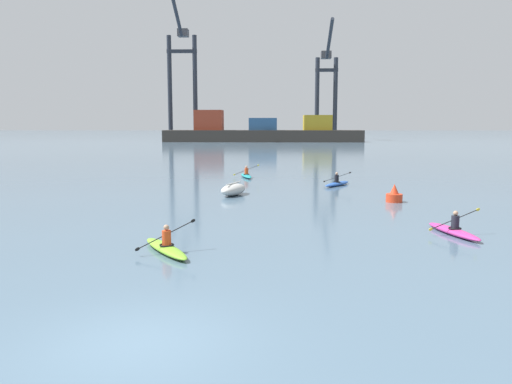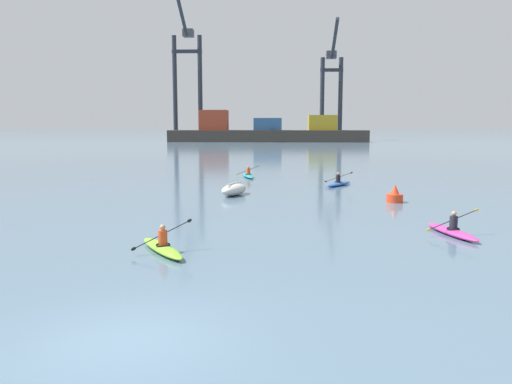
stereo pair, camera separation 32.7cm
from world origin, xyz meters
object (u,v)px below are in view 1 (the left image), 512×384
at_px(channel_buoy, 394,196).
at_px(gantry_crane_west_mid, 327,84).
at_px(container_barge, 261,132).
at_px(kayak_teal, 246,175).
at_px(capsized_dinghy, 233,190).
at_px(kayak_lime, 166,247).
at_px(kayak_magenta, 453,230).
at_px(kayak_blue, 337,183).
at_px(gantry_crane_west, 182,71).

bearing_deg(channel_buoy, gantry_crane_west_mid, 86.17).
height_order(container_barge, kayak_teal, container_barge).
xyz_separation_m(capsized_dinghy, kayak_lime, (-1.16, -14.10, -0.18)).
bearing_deg(kayak_magenta, kayak_blue, 98.90).
xyz_separation_m(gantry_crane_west_mid, kayak_lime, (-18.06, -128.25, -15.39)).
distance_m(capsized_dinghy, kayak_magenta, 14.44).
height_order(gantry_crane_west, kayak_blue, gantry_crane_west).
relative_size(gantry_crane_west, gantry_crane_west_mid, 1.20).
relative_size(gantry_crane_west_mid, kayak_lime, 9.68).
bearing_deg(gantry_crane_west_mid, kayak_teal, -99.16).
distance_m(gantry_crane_west_mid, channel_buoy, 117.81).
distance_m(kayak_magenta, kayak_teal, 23.51).
distance_m(gantry_crane_west, kayak_teal, 102.79).
bearing_deg(kayak_lime, gantry_crane_west, 99.73).
distance_m(gantry_crane_west_mid, kayak_teal, 105.92).
bearing_deg(container_barge, kayak_magenta, -84.78).
height_order(container_barge, capsized_dinghy, container_barge).
height_order(container_barge, channel_buoy, container_barge).
bearing_deg(kayak_teal, container_barge, 90.60).
bearing_deg(kayak_magenta, gantry_crane_west, 104.78).
bearing_deg(kayak_blue, gantry_crane_west, 105.67).
height_order(gantry_crane_west, kayak_magenta, gantry_crane_west).
height_order(gantry_crane_west_mid, kayak_lime, gantry_crane_west_mid).
xyz_separation_m(container_barge, gantry_crane_west, (-21.57, 9.16, 16.23)).
height_order(channel_buoy, kayak_blue, kayak_blue).
xyz_separation_m(container_barge, kayak_lime, (-0.43, -114.21, -2.29)).
bearing_deg(gantry_crane_west, kayak_magenta, -75.22).
bearing_deg(gantry_crane_west_mid, container_barge, -141.45).
bearing_deg(channel_buoy, kayak_teal, 124.14).
bearing_deg(gantry_crane_west_mid, capsized_dinghy, -98.42).
bearing_deg(kayak_lime, channel_buoy, 48.74).
relative_size(kayak_magenta, kayak_teal, 1.00).
xyz_separation_m(channel_buoy, kayak_magenta, (0.32, -8.53, -0.19)).
distance_m(container_barge, kayak_blue, 95.21).
bearing_deg(kayak_blue, capsized_dinghy, -142.81).
relative_size(gantry_crane_west_mid, kayak_blue, 9.73).
relative_size(capsized_dinghy, channel_buoy, 2.82).
bearing_deg(kayak_lime, gantry_crane_west_mid, 81.99).
distance_m(kayak_lime, kayak_teal, 24.83).
distance_m(gantry_crane_west, capsized_dinghy, 113.02).
bearing_deg(kayak_blue, kayak_magenta, -81.10).
bearing_deg(kayak_lime, kayak_magenta, 16.63).
relative_size(container_barge, channel_buoy, 49.77).
relative_size(kayak_lime, kayak_magenta, 0.93).
bearing_deg(kayak_teal, kayak_lime, -93.16).
relative_size(capsized_dinghy, kayak_lime, 0.88).
bearing_deg(gantry_crane_west, kayak_blue, -74.33).
bearing_deg(kayak_lime, container_barge, 89.78).
relative_size(channel_buoy, kayak_magenta, 0.29).
relative_size(gantry_crane_west, kayak_teal, 10.72).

